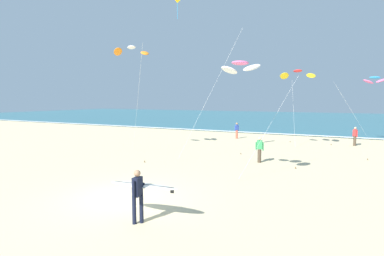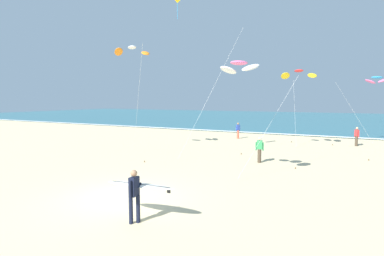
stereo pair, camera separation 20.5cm
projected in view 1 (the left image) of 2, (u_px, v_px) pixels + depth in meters
ground_plane at (122, 197)px, 11.92m from camera, size 160.00×160.00×0.00m
ocean_water at (299, 118)px, 60.33m from camera, size 160.00×60.00×0.08m
shoreline_foam at (265, 133)px, 33.89m from camera, size 160.00×0.88×0.01m
surfer_lead at (140, 189)px, 9.48m from camera, size 2.47×1.01×1.71m
kite_arc_scarlet_mid at (298, 74)px, 23.26m from camera, size 2.85×4.40×6.18m
kite_arc_cobalt_high at (375, 80)px, 25.31m from camera, size 4.08×3.11×5.82m
kite_arc_rose_low at (240, 67)px, 13.72m from camera, size 3.24×4.86×5.64m
kite_arc_ivory_distant at (132, 51)px, 22.13m from camera, size 4.69×4.59×7.81m
bystander_green_top at (260, 149)px, 18.39m from camera, size 0.50×0.23×1.59m
bystander_red_top at (355, 136)px, 25.04m from camera, size 0.36×0.39×1.59m
bystander_blue_top at (237, 130)px, 29.71m from camera, size 0.33×0.43×1.59m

